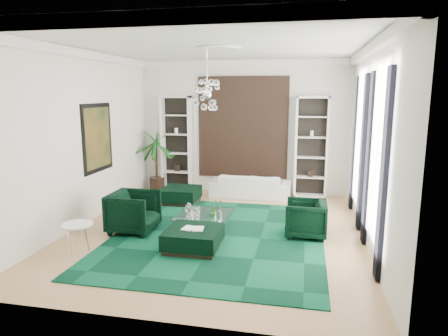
% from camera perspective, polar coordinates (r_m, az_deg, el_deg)
% --- Properties ---
extents(floor, '(6.00, 7.00, 0.02)m').
position_cam_1_polar(floor, '(8.59, -1.08, -8.99)').
color(floor, tan).
rests_on(floor, ground).
extents(ceiling, '(6.00, 7.00, 0.02)m').
position_cam_1_polar(ceiling, '(8.14, -1.18, 17.21)').
color(ceiling, white).
rests_on(ceiling, ground).
extents(wall_back, '(6.00, 0.02, 3.80)m').
position_cam_1_polar(wall_back, '(11.58, 2.73, 5.80)').
color(wall_back, silver).
rests_on(wall_back, ground).
extents(wall_front, '(6.00, 0.02, 3.80)m').
position_cam_1_polar(wall_front, '(4.83, -10.35, -1.23)').
color(wall_front, silver).
rests_on(wall_front, ground).
extents(wall_left, '(0.02, 7.00, 3.80)m').
position_cam_1_polar(wall_left, '(9.29, -19.60, 3.99)').
color(wall_left, silver).
rests_on(wall_left, ground).
extents(wall_right, '(0.02, 7.00, 3.80)m').
position_cam_1_polar(wall_right, '(8.05, 20.31, 3.00)').
color(wall_right, silver).
rests_on(wall_right, ground).
extents(crown_molding, '(6.00, 7.00, 0.18)m').
position_cam_1_polar(crown_molding, '(8.13, -1.17, 16.44)').
color(crown_molding, white).
rests_on(crown_molding, ceiling).
extents(ceiling_medallion, '(0.90, 0.90, 0.05)m').
position_cam_1_polar(ceiling_medallion, '(8.43, -0.70, 16.72)').
color(ceiling_medallion, white).
rests_on(ceiling_medallion, ceiling).
extents(tapestry, '(2.50, 0.06, 2.80)m').
position_cam_1_polar(tapestry, '(11.53, 2.69, 5.78)').
color(tapestry, black).
rests_on(tapestry, wall_back).
extents(shelving_left, '(0.90, 0.38, 2.80)m').
position_cam_1_polar(shelving_left, '(11.90, -6.77, 3.45)').
color(shelving_left, white).
rests_on(shelving_left, floor).
extents(shelving_right, '(0.90, 0.38, 2.80)m').
position_cam_1_polar(shelving_right, '(11.30, 12.37, 2.89)').
color(shelving_right, white).
rests_on(shelving_right, floor).
extents(painting, '(0.04, 1.30, 1.60)m').
position_cam_1_polar(painting, '(9.79, -17.57, 4.13)').
color(painting, black).
rests_on(painting, wall_left).
extents(window_near, '(0.03, 1.10, 2.90)m').
position_cam_1_polar(window_near, '(7.16, 21.19, 2.07)').
color(window_near, white).
rests_on(window_near, wall_right).
extents(curtain_near_a, '(0.07, 0.30, 3.25)m').
position_cam_1_polar(curtain_near_a, '(6.44, 21.84, -1.14)').
color(curtain_near_a, black).
rests_on(curtain_near_a, floor).
extents(curtain_near_b, '(0.07, 0.30, 3.25)m').
position_cam_1_polar(curtain_near_b, '(7.95, 19.92, 1.12)').
color(curtain_near_b, black).
rests_on(curtain_near_b, floor).
extents(window_far, '(0.03, 1.10, 2.90)m').
position_cam_1_polar(window_far, '(9.52, 18.88, 4.18)').
color(window_far, white).
rests_on(window_far, wall_right).
extents(curtain_far_a, '(0.07, 0.30, 3.25)m').
position_cam_1_polar(curtain_far_a, '(8.78, 19.17, 2.01)').
color(curtain_far_a, black).
rests_on(curtain_far_a, floor).
extents(curtain_far_b, '(0.07, 0.30, 3.25)m').
position_cam_1_polar(curtain_far_b, '(10.31, 18.08, 3.29)').
color(curtain_far_b, black).
rests_on(curtain_far_b, floor).
extents(rug, '(4.20, 5.00, 0.02)m').
position_cam_1_polar(rug, '(8.27, -0.84, -9.65)').
color(rug, black).
rests_on(rug, floor).
extents(sofa, '(2.22, 0.87, 0.65)m').
position_cam_1_polar(sofa, '(11.20, 3.79, -2.55)').
color(sofa, silver).
rests_on(sofa, floor).
extents(armchair_left, '(0.94, 0.92, 0.86)m').
position_cam_1_polar(armchair_left, '(8.62, -12.78, -6.13)').
color(armchair_left, black).
rests_on(armchair_left, floor).
extents(armchair_right, '(0.82, 0.80, 0.75)m').
position_cam_1_polar(armchair_right, '(8.32, 11.58, -7.10)').
color(armchair_right, black).
rests_on(armchair_right, floor).
extents(coffee_table, '(1.07, 1.07, 0.37)m').
position_cam_1_polar(coffee_table, '(8.53, -2.94, -7.78)').
color(coffee_table, white).
rests_on(coffee_table, floor).
extents(ottoman_side, '(0.94, 0.94, 0.42)m').
position_cam_1_polar(ottoman_side, '(10.66, -6.20, -3.91)').
color(ottoman_side, black).
rests_on(ottoman_side, floor).
extents(ottoman_front, '(0.99, 0.99, 0.40)m').
position_cam_1_polar(ottoman_front, '(7.58, -4.39, -10.08)').
color(ottoman_front, black).
rests_on(ottoman_front, floor).
extents(book, '(0.40, 0.27, 0.03)m').
position_cam_1_polar(book, '(7.51, -4.41, -8.56)').
color(book, white).
rests_on(book, ottoman_front).
extents(side_table, '(0.56, 0.56, 0.54)m').
position_cam_1_polar(side_table, '(7.85, -20.13, -9.45)').
color(side_table, white).
rests_on(side_table, floor).
extents(palm, '(1.50, 1.50, 2.39)m').
position_cam_1_polar(palm, '(11.98, -9.68, 2.44)').
color(palm, '#16591B').
rests_on(palm, floor).
extents(chandelier, '(0.75, 0.75, 0.67)m').
position_cam_1_polar(chandelier, '(8.21, -2.41, 10.44)').
color(chandelier, white).
rests_on(chandelier, ceiling).
extents(table_plant, '(0.14, 0.11, 0.25)m').
position_cam_1_polar(table_plant, '(8.17, -1.52, -6.33)').
color(table_plant, '#16591B').
rests_on(table_plant, coffee_table).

